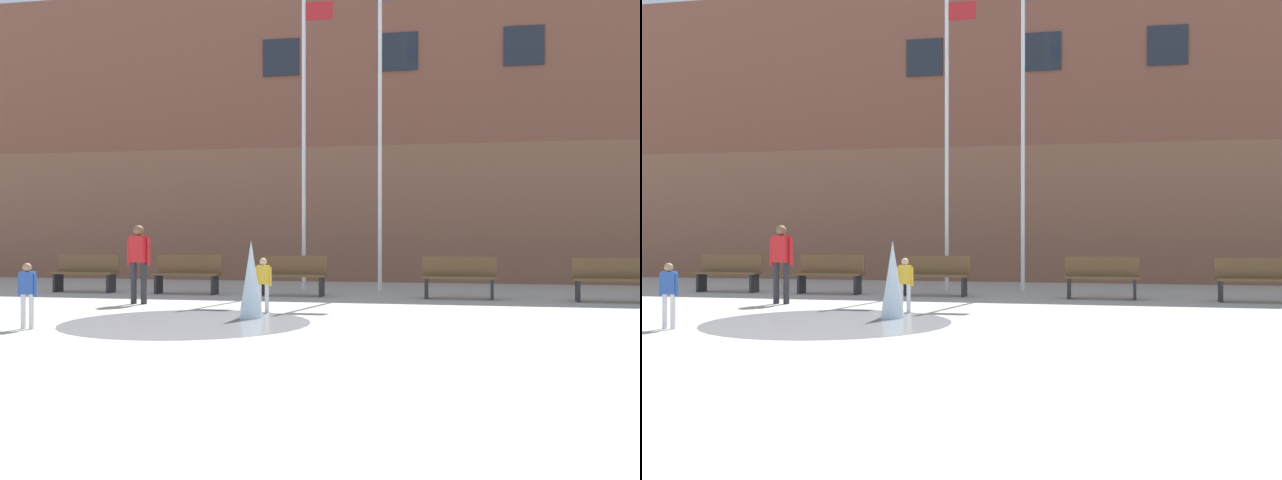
{
  "view_description": "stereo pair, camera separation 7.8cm",
  "coord_description": "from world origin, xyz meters",
  "views": [
    {
      "loc": [
        2.15,
        -6.07,
        1.43
      ],
      "look_at": [
        -0.7,
        7.73,
        1.3
      ],
      "focal_mm": 42.0,
      "sensor_mm": 36.0,
      "label": 1
    },
    {
      "loc": [
        2.23,
        -6.06,
        1.43
      ],
      "look_at": [
        -0.7,
        7.73,
        1.3
      ],
      "focal_mm": 42.0,
      "sensor_mm": 36.0,
      "label": 2
    }
  ],
  "objects": [
    {
      "name": "park_bench_center",
      "position": [
        -1.91,
        10.46,
        0.48
      ],
      "size": [
        1.6,
        0.44,
        0.91
      ],
      "color": "#28282D",
      "rests_on": "ground"
    },
    {
      "name": "flagpole_left",
      "position": [
        -2.03,
        12.29,
        4.05
      ],
      "size": [
        0.8,
        0.1,
        7.62
      ],
      "color": "silver",
      "rests_on": "ground"
    },
    {
      "name": "park_bench_left_of_flagpoles",
      "position": [
        -7.08,
        10.51,
        0.48
      ],
      "size": [
        1.6,
        0.44,
        0.91
      ],
      "color": "#28282D",
      "rests_on": "ground"
    },
    {
      "name": "park_bench_under_left_flagpole",
      "position": [
        -4.45,
        10.49,
        0.48
      ],
      "size": [
        1.6,
        0.44,
        0.91
      ],
      "color": "#28282D",
      "rests_on": "ground"
    },
    {
      "name": "flagpole_right",
      "position": [
        -0.1,
        12.29,
        4.25
      ],
      "size": [
        0.8,
        0.1,
        8.0
      ],
      "color": "silver",
      "rests_on": "ground"
    },
    {
      "name": "adult_near_bench",
      "position": [
        -4.47,
        7.93,
        0.93
      ],
      "size": [
        0.5,
        0.26,
        1.59
      ],
      "rotation": [
        0.0,
        0.0,
        -0.19
      ],
      "color": "#28282D",
      "rests_on": "ground"
    },
    {
      "name": "library_building",
      "position": [
        0.0,
        18.55,
        4.43
      ],
      "size": [
        36.0,
        6.05,
        8.85
      ],
      "color": "brown",
      "rests_on": "ground"
    },
    {
      "name": "ground_plane",
      "position": [
        0.0,
        0.0,
        0.0
      ],
      "size": [
        100.0,
        100.0,
        0.0
      ],
      "primitive_type": "plane",
      "color": "#B2ADA3"
    },
    {
      "name": "park_bench_near_trashcan",
      "position": [
        4.97,
        10.3,
        0.48
      ],
      "size": [
        1.6,
        0.44,
        0.91
      ],
      "color": "#28282D",
      "rests_on": "ground"
    },
    {
      "name": "child_with_pink_shirt",
      "position": [
        -1.54,
        6.79,
        0.58
      ],
      "size": [
        0.31,
        0.21,
        0.99
      ],
      "rotation": [
        0.0,
        0.0,
        -0.51
      ],
      "color": "silver",
      "rests_on": "ground"
    },
    {
      "name": "park_bench_under_right_flagpole",
      "position": [
        1.83,
        10.44,
        0.48
      ],
      "size": [
        1.6,
        0.44,
        0.91
      ],
      "color": "#28282D",
      "rests_on": "ground"
    },
    {
      "name": "child_in_fountain",
      "position": [
        -4.38,
        3.94,
        0.58
      ],
      "size": [
        0.31,
        0.17,
        0.99
      ],
      "rotation": [
        0.0,
        0.0,
        -2.89
      ],
      "color": "silver",
      "rests_on": "ground"
    },
    {
      "name": "splash_fountain",
      "position": [
        -1.82,
        5.69,
        0.42
      ],
      "size": [
        3.95,
        3.95,
        1.31
      ],
      "color": "gray",
      "rests_on": "ground"
    }
  ]
}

